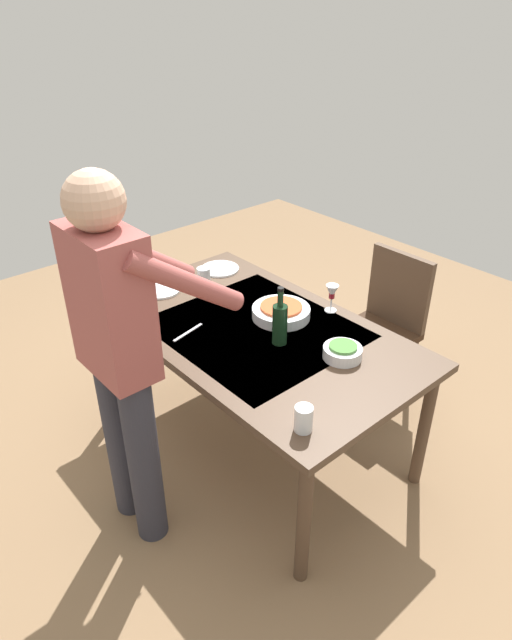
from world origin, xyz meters
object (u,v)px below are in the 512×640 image
Objects in this scene: person_server at (121,350)px; water_cup_near_right at (204,275)px; water_cup_near_left at (304,419)px; serving_bowl_pasta at (282,312)px; dining_table at (256,340)px; chair_near at (386,319)px; wine_bottle at (280,323)px; dinner_plate_far at (160,289)px; side_bowl_salad at (343,352)px; dinner_plate_near at (220,269)px; wine_glass_left at (332,293)px.

water_cup_near_right is at bearing -54.17° from person_server.
water_cup_near_left is 0.36× the size of serving_bowl_pasta.
dining_table is 1.84× the size of chair_near.
wine_bottle is 1.29× the size of dinner_plate_far.
water_cup_near_right is at bearing -20.28° from water_cup_near_left.
person_server is at bearing 92.37° from serving_bowl_pasta.
water_cup_near_left reaches higher than side_bowl_salad.
wine_bottle is 1.64× the size of side_bowl_salad.
person_server is 7.34× the size of dinner_plate_near.
water_cup_near_right is at bearing 23.35° from wine_glass_left.
water_cup_near_right is (0.70, 0.30, -0.06)m from wine_glass_left.
chair_near reaches higher than dinner_plate_near.
side_bowl_salad is at bearing 174.61° from serving_bowl_pasta.
wine_glass_left reaches higher than dinner_plate_far.
person_server reaches higher than dinner_plate_near.
water_cup_near_left is (-0.64, -0.40, -0.17)m from person_server.
person_server reaches higher than water_cup_near_left.
person_server is 1.17m from wine_glass_left.
dinner_plate_far is (0.66, 0.13, 0.07)m from dining_table.
chair_near is 0.93m from wine_bottle.
water_cup_near_left is at bearing 144.97° from wine_bottle.
wine_bottle is (-0.13, -0.75, -0.12)m from person_server.
chair_near is 1.03m from dinner_plate_near.
dinner_plate_near is (0.83, -0.29, -0.10)m from wine_bottle.
water_cup_near_right is at bearing -109.25° from dinner_plate_far.
serving_bowl_pasta and side_bowl_salad have the same top height.
dining_table is 0.25m from wine_bottle.
chair_near reaches higher than water_cup_near_left.
water_cup_near_left is 1.36m from dinner_plate_far.
dinner_plate_far is at bearing 34.74° from wine_glass_left.
dining_table is 0.68m from dinner_plate_far.
water_cup_near_left is 1.48m from dinner_plate_near.
person_server is at bearing 80.33° from wine_bottle.
person_server is at bearing 85.91° from wine_glass_left.
dining_table is 0.20m from serving_bowl_pasta.
side_bowl_salad is at bearing -155.59° from wine_bottle.
chair_near is at bearing -94.38° from person_server.
dinner_plate_far is (1.34, -0.22, -0.05)m from water_cup_near_left.
wine_bottle reaches higher than dinner_plate_near.
serving_bowl_pasta is at bearing -173.92° from water_cup_near_right.
serving_bowl_pasta is (-0.00, -0.17, 0.10)m from dining_table.
wine_bottle is 0.32m from side_bowl_salad.
chair_near is at bearing -67.36° from water_cup_near_left.
wine_bottle is 0.42m from wine_glass_left.
dining_table is 9.32× the size of side_bowl_salad.
wine_glass_left is at bearing -156.65° from water_cup_near_right.
person_server reaches higher than side_bowl_salad.
water_cup_near_left is at bearing 125.69° from wine_glass_left.
chair_near is at bearing -68.84° from side_bowl_salad.
wine_glass_left is at bearing -40.94° from side_bowl_salad.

